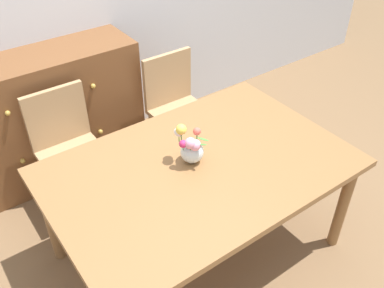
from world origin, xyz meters
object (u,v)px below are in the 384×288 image
dining_table (199,175)px  dresser (48,118)px  flower_vase (191,147)px  chair_left (67,144)px  chair_right (176,103)px

dining_table → dresser: 1.41m
flower_vase → dining_table: bearing=-68.1°
dining_table → chair_left: 1.02m
dining_table → chair_right: bearing=63.7°
chair_left → dresser: bearing=-92.7°
chair_left → chair_right: bearing=-180.0°
chair_left → chair_right: 0.90m
dining_table → dresser: bearing=107.9°
chair_left → chair_right: (0.90, 0.00, 0.00)m
dining_table → chair_left: (-0.45, 0.91, -0.14)m
chair_right → dresser: dresser is taller
dining_table → dresser: dresser is taller
chair_right → chair_left: bearing=0.0°
dining_table → chair_right: 1.02m
chair_left → flower_vase: bearing=116.6°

